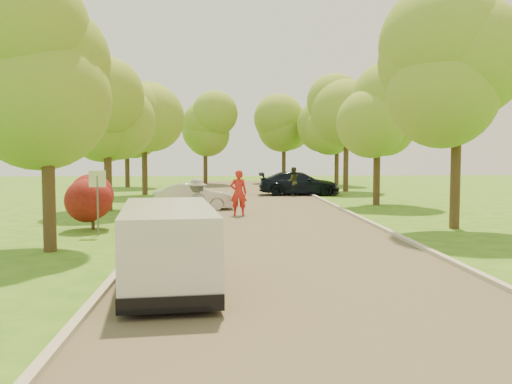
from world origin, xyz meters
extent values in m
plane|color=#346718|center=(0.00, 0.00, 0.00)|extent=(100.00, 100.00, 0.00)
cube|color=#4C4438|center=(0.00, 8.00, 0.01)|extent=(8.00, 60.00, 0.01)
cube|color=#B2AD9E|center=(-4.05, 8.00, 0.06)|extent=(0.18, 60.00, 0.12)
cube|color=#B2AD9E|center=(4.05, 8.00, 0.06)|extent=(0.18, 60.00, 0.12)
cylinder|color=#59595E|center=(-5.80, 4.00, 1.00)|extent=(0.06, 0.06, 2.00)
cube|color=white|center=(-5.80, 4.00, 1.90)|extent=(0.55, 0.04, 0.55)
cylinder|color=#382619|center=(-6.30, 5.50, 0.35)|extent=(0.12, 0.12, 0.70)
sphere|color=#590F0F|center=(-6.30, 5.50, 1.10)|extent=(1.70, 1.70, 1.70)
cylinder|color=#382619|center=(-6.50, 1.00, 1.80)|extent=(0.36, 0.36, 3.60)
sphere|color=olive|center=(-6.50, 1.00, 4.98)|extent=(4.60, 4.60, 4.60)
sphere|color=olive|center=(-5.81, 1.00, 5.67)|extent=(3.45, 3.45, 3.45)
cylinder|color=#382619|center=(-7.00, 12.00, 1.57)|extent=(0.36, 0.36, 3.15)
sphere|color=olive|center=(-7.00, 12.00, 4.41)|extent=(4.20, 4.20, 4.20)
sphere|color=olive|center=(-6.37, 12.00, 5.04)|extent=(3.15, 3.15, 3.15)
cylinder|color=#382619|center=(-6.60, 22.00, 1.91)|extent=(0.36, 0.36, 3.83)
sphere|color=olive|center=(-6.60, 22.00, 5.27)|extent=(4.80, 4.80, 4.80)
sphere|color=olive|center=(-5.88, 22.00, 5.99)|extent=(3.60, 3.60, 3.60)
cylinder|color=#382619|center=(6.80, 5.00, 1.91)|extent=(0.36, 0.36, 3.83)
sphere|color=olive|center=(6.80, 5.00, 5.33)|extent=(5.00, 5.00, 5.00)
sphere|color=olive|center=(7.55, 5.00, 6.08)|extent=(3.75, 3.75, 3.75)
cylinder|color=#382619|center=(6.40, 14.00, 1.69)|extent=(0.36, 0.36, 3.38)
sphere|color=olive|center=(6.40, 14.00, 4.70)|extent=(4.40, 4.40, 4.40)
sphere|color=olive|center=(7.06, 14.00, 5.36)|extent=(3.30, 3.30, 3.30)
cylinder|color=#382619|center=(7.00, 24.00, 2.02)|extent=(0.36, 0.36, 4.05)
sphere|color=olive|center=(7.00, 24.00, 5.61)|extent=(5.20, 5.20, 5.20)
sphere|color=olive|center=(7.78, 24.00, 6.39)|extent=(3.90, 3.90, 3.90)
cylinder|color=#382619|center=(-9.00, 30.00, 1.80)|extent=(0.36, 0.36, 3.60)
sphere|color=olive|center=(-9.00, 30.00, 5.10)|extent=(5.00, 5.00, 5.00)
sphere|color=olive|center=(-8.25, 30.00, 5.85)|extent=(3.75, 3.75, 3.75)
cylinder|color=#382619|center=(8.00, 32.00, 1.91)|extent=(0.36, 0.36, 3.83)
sphere|color=olive|center=(8.00, 32.00, 5.33)|extent=(5.00, 5.00, 5.00)
sphere|color=olive|center=(8.75, 32.00, 6.08)|extent=(3.75, 3.75, 3.75)
cylinder|color=#382619|center=(-3.00, 34.00, 1.69)|extent=(0.36, 0.36, 3.38)
sphere|color=olive|center=(-3.00, 34.00, 4.81)|extent=(4.80, 4.80, 4.80)
sphere|color=olive|center=(-2.28, 34.00, 5.53)|extent=(3.60, 3.60, 3.60)
cylinder|color=#382619|center=(4.00, 36.00, 1.80)|extent=(0.36, 0.36, 3.60)
sphere|color=olive|center=(4.00, 36.00, 5.10)|extent=(5.00, 5.00, 5.00)
sphere|color=olive|center=(4.75, 36.00, 5.85)|extent=(3.75, 3.75, 3.75)
cube|color=silver|center=(-2.79, -3.58, 0.93)|extent=(2.24, 4.63, 1.54)
cube|color=black|center=(-2.79, -3.58, 0.28)|extent=(2.27, 4.73, 0.28)
cube|color=black|center=(-2.82, -3.35, 1.30)|extent=(2.13, 3.34, 0.51)
cylinder|color=black|center=(-3.42, -5.15, 0.31)|extent=(0.29, 0.63, 0.61)
cylinder|color=black|center=(-1.84, -4.98, 0.31)|extent=(0.29, 0.63, 0.61)
cylinder|color=black|center=(-3.74, -2.19, 0.31)|extent=(0.29, 0.63, 0.61)
cylinder|color=black|center=(-2.17, -2.02, 0.31)|extent=(0.29, 0.63, 0.61)
imported|color=#BCBDC2|center=(-3.01, 12.24, 0.63)|extent=(3.89, 1.53, 1.26)
imported|color=black|center=(3.30, 20.95, 0.75)|extent=(5.27, 2.38, 1.50)
cube|color=black|center=(-2.50, 3.86, 0.11)|extent=(0.62, 0.95, 0.02)
cylinder|color=#BFCC4C|center=(-2.56, 4.20, 0.05)|extent=(0.06, 0.08, 0.07)
cylinder|color=#BFCC4C|center=(-2.71, 4.13, 0.05)|extent=(0.06, 0.08, 0.07)
cylinder|color=#BFCC4C|center=(-2.29, 3.60, 0.05)|extent=(0.06, 0.08, 0.07)
cylinder|color=#BFCC4C|center=(-2.44, 3.53, 0.05)|extent=(0.06, 0.08, 0.07)
imported|color=gray|center=(-2.50, 3.86, 1.02)|extent=(1.34, 1.10, 1.80)
imported|color=red|center=(-0.93, 9.59, 1.00)|extent=(0.73, 0.48, 2.00)
imported|color=#282D1B|center=(2.82, 20.27, 0.91)|extent=(0.95, 0.78, 1.82)
camera|label=1|loc=(-1.72, -15.16, 2.82)|focal=40.00mm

